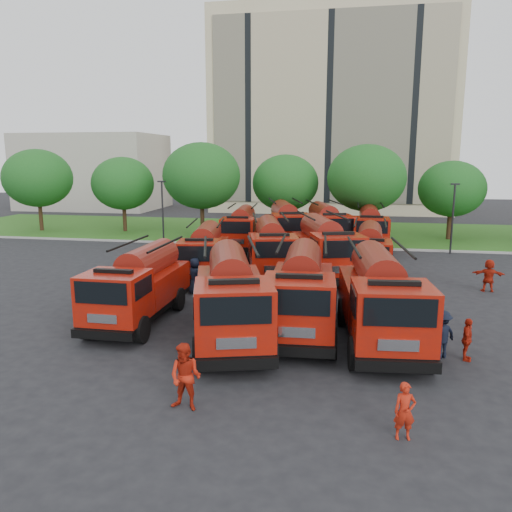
% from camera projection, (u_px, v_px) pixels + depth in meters
% --- Properties ---
extents(ground, '(140.00, 140.00, 0.00)m').
position_uv_depth(ground, '(240.00, 317.00, 21.92)').
color(ground, black).
rests_on(ground, ground).
extents(lawn, '(70.00, 16.00, 0.12)m').
position_uv_depth(lawn, '(298.00, 231.00, 47.00)').
color(lawn, '#2B5416').
rests_on(lawn, ground).
extents(curb, '(70.00, 0.30, 0.14)m').
position_uv_depth(curb, '(288.00, 246.00, 39.18)').
color(curb, gray).
rests_on(curb, ground).
extents(apartment_building, '(30.00, 14.18, 25.00)m').
position_uv_depth(apartment_building, '(331.00, 114.00, 65.41)').
color(apartment_building, beige).
rests_on(apartment_building, ground).
extents(side_building, '(18.00, 12.00, 10.00)m').
position_uv_depth(side_building, '(94.00, 172.00, 68.71)').
color(side_building, '#A29C90').
rests_on(side_building, ground).
extents(tree_0, '(6.30, 6.30, 7.70)m').
position_uv_depth(tree_0, '(38.00, 178.00, 46.42)').
color(tree_0, '#382314').
rests_on(tree_0, ground).
extents(tree_1, '(5.71, 5.71, 6.98)m').
position_uv_depth(tree_1, '(123.00, 184.00, 46.06)').
color(tree_1, '#382314').
rests_on(tree_1, ground).
extents(tree_2, '(6.72, 6.72, 8.22)m').
position_uv_depth(tree_2, '(201.00, 176.00, 43.05)').
color(tree_2, '#382314').
rests_on(tree_2, ground).
extents(tree_3, '(5.88, 5.88, 7.19)m').
position_uv_depth(tree_3, '(285.00, 183.00, 44.35)').
color(tree_3, '#382314').
rests_on(tree_3, ground).
extents(tree_4, '(6.55, 6.55, 8.01)m').
position_uv_depth(tree_4, '(367.00, 178.00, 41.57)').
color(tree_4, '#382314').
rests_on(tree_4, ground).
extents(tree_5, '(5.46, 5.46, 6.68)m').
position_uv_depth(tree_5, '(452.00, 189.00, 41.47)').
color(tree_5, '#382314').
rests_on(tree_5, ground).
extents(lamp_post_0, '(0.60, 0.25, 5.11)m').
position_uv_depth(lamp_post_0, '(163.00, 209.00, 39.73)').
color(lamp_post_0, black).
rests_on(lamp_post_0, ground).
extents(lamp_post_1, '(0.60, 0.25, 5.11)m').
position_uv_depth(lamp_post_1, '(453.00, 214.00, 35.84)').
color(lamp_post_1, black).
rests_on(lamp_post_1, ground).
extents(fire_truck_0, '(2.54, 6.85, 3.12)m').
position_uv_depth(fire_truck_0, '(139.00, 285.00, 21.18)').
color(fire_truck_0, black).
rests_on(fire_truck_0, ground).
extents(fire_truck_1, '(4.48, 7.87, 3.40)m').
position_uv_depth(fire_truck_1, '(231.00, 297.00, 18.84)').
color(fire_truck_1, black).
rests_on(fire_truck_1, ground).
extents(fire_truck_2, '(2.98, 7.41, 3.32)m').
position_uv_depth(fire_truck_2, '(301.00, 292.00, 19.78)').
color(fire_truck_2, black).
rests_on(fire_truck_2, ground).
extents(fire_truck_3, '(3.27, 7.66, 3.39)m').
position_uv_depth(fire_truck_3, '(380.00, 299.00, 18.67)').
color(fire_truck_3, black).
rests_on(fire_truck_3, ground).
extents(fire_truck_4, '(3.31, 6.95, 3.04)m').
position_uv_depth(fire_truck_4, '(205.00, 252.00, 28.75)').
color(fire_truck_4, black).
rests_on(fire_truck_4, ground).
extents(fire_truck_5, '(4.03, 7.60, 3.30)m').
position_uv_depth(fire_truck_5, '(271.00, 249.00, 29.20)').
color(fire_truck_5, black).
rests_on(fire_truck_5, ground).
extents(fire_truck_6, '(4.71, 7.97, 3.44)m').
position_uv_depth(fire_truck_6, '(325.00, 248.00, 28.96)').
color(fire_truck_6, black).
rests_on(fire_truck_6, ground).
extents(fire_truck_7, '(2.76, 6.90, 3.09)m').
position_uv_depth(fire_truck_7, '(369.00, 253.00, 28.44)').
color(fire_truck_7, black).
rests_on(fire_truck_7, ground).
extents(fire_truck_8, '(3.02, 7.14, 3.17)m').
position_uv_depth(fire_truck_8, '(242.00, 229.00, 37.84)').
color(fire_truck_8, black).
rests_on(fire_truck_8, ground).
extents(fire_truck_9, '(4.53, 8.16, 3.53)m').
position_uv_depth(fire_truck_9, '(286.00, 226.00, 37.96)').
color(fire_truck_9, black).
rests_on(fire_truck_9, ground).
extents(fire_truck_10, '(4.42, 7.83, 3.38)m').
position_uv_depth(fire_truck_10, '(326.00, 226.00, 38.29)').
color(fire_truck_10, black).
rests_on(fire_truck_10, ground).
extents(fire_truck_11, '(2.66, 7.18, 3.26)m').
position_uv_depth(fire_truck_11, '(370.00, 229.00, 37.57)').
color(fire_truck_11, black).
rests_on(fire_truck_11, ground).
extents(firefighter_0, '(0.60, 0.47, 1.48)m').
position_uv_depth(firefighter_0, '(403.00, 439.00, 12.44)').
color(firefighter_0, '#A71D0C').
rests_on(firefighter_0, ground).
extents(firefighter_1, '(0.99, 0.63, 1.91)m').
position_uv_depth(firefighter_1, '(187.00, 409.00, 13.91)').
color(firefighter_1, '#A71D0C').
rests_on(firefighter_1, ground).
extents(firefighter_2, '(0.69, 0.97, 1.51)m').
position_uv_depth(firefighter_2, '(465.00, 360.00, 17.26)').
color(firefighter_2, '#A71D0C').
rests_on(firefighter_2, ground).
extents(firefighter_3, '(1.23, 1.10, 1.71)m').
position_uv_depth(firefighter_3, '(440.00, 357.00, 17.50)').
color(firefighter_3, black).
rests_on(firefighter_3, ground).
extents(firefighter_4, '(1.08, 1.06, 1.87)m').
position_uv_depth(firefighter_4, '(195.00, 294.00, 25.69)').
color(firefighter_4, black).
rests_on(firefighter_4, ground).
extents(firefighter_5, '(1.66, 0.86, 1.72)m').
position_uv_depth(firefighter_5, '(487.00, 291.00, 26.16)').
color(firefighter_5, '#A71D0C').
rests_on(firefighter_5, ground).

